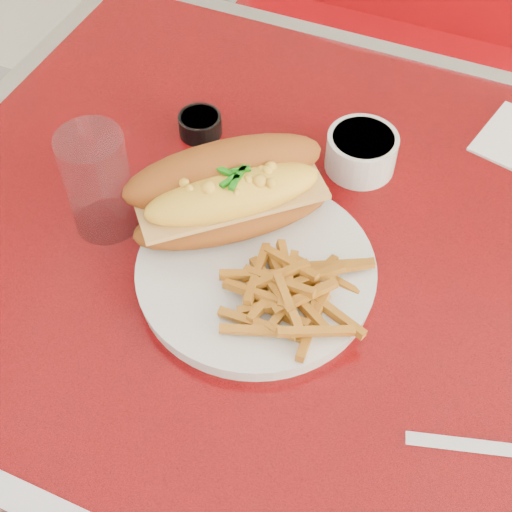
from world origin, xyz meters
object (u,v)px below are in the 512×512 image
at_px(dinner_plate, 256,272).
at_px(fork, 308,285).
at_px(sauce_cup_left, 200,124).
at_px(mac_hoagie, 230,192).
at_px(booth_bench_far, 458,137).
at_px(water_tumbler, 99,183).
at_px(gravy_ramekin, 361,151).
at_px(diner_table, 369,337).

relative_size(dinner_plate, fork, 2.07).
bearing_deg(sauce_cup_left, mac_hoagie, -51.64).
bearing_deg(booth_bench_far, sauce_cup_left, -113.31).
bearing_deg(dinner_plate, water_tumbler, 178.21).
height_order(fork, water_tumbler, water_tumbler).
height_order(mac_hoagie, fork, mac_hoagie).
xyz_separation_m(dinner_plate, mac_hoagie, (-0.06, 0.06, 0.05)).
xyz_separation_m(fork, water_tumbler, (-0.26, 0.01, 0.05)).
bearing_deg(gravy_ramekin, sauce_cup_left, -173.40).
distance_m(mac_hoagie, sauce_cup_left, 0.18).
bearing_deg(water_tumbler, sauce_cup_left, 79.73).
xyz_separation_m(diner_table, fork, (-0.07, -0.08, 0.18)).
bearing_deg(water_tumbler, fork, -1.38).
xyz_separation_m(diner_table, dinner_plate, (-0.13, -0.08, 0.17)).
xyz_separation_m(diner_table, mac_hoagie, (-0.19, -0.02, 0.23)).
distance_m(dinner_plate, fork, 0.06).
xyz_separation_m(dinner_plate, water_tumbler, (-0.20, 0.01, 0.06)).
bearing_deg(fork, diner_table, -48.86).
bearing_deg(gravy_ramekin, dinner_plate, -103.32).
relative_size(gravy_ramekin, water_tumbler, 0.84).
bearing_deg(fork, sauce_cup_left, 42.52).
bearing_deg(booth_bench_far, gravy_ramekin, -96.83).
bearing_deg(water_tumbler, dinner_plate, -1.79).
relative_size(booth_bench_far, dinner_plate, 3.96).
bearing_deg(booth_bench_far, diner_table, -90.00).
xyz_separation_m(booth_bench_far, dinner_plate, (-0.13, -0.89, 0.49)).
xyz_separation_m(fork, gravy_ramekin, (-0.01, 0.22, 0.01)).
bearing_deg(gravy_ramekin, water_tumbler, -139.82).
bearing_deg(gravy_ramekin, fork, -87.07).
xyz_separation_m(sauce_cup_left, water_tumbler, (-0.03, -0.19, 0.05)).
xyz_separation_m(booth_bench_far, gravy_ramekin, (-0.08, -0.67, 0.51)).
distance_m(dinner_plate, gravy_ramekin, 0.23).
xyz_separation_m(mac_hoagie, water_tumbler, (-0.14, -0.05, 0.00)).
height_order(sauce_cup_left, water_tumbler, water_tumbler).
height_order(booth_bench_far, sauce_cup_left, booth_bench_far).
height_order(dinner_plate, mac_hoagie, mac_hoagie).
distance_m(diner_table, water_tumbler, 0.41).
relative_size(dinner_plate, water_tumbler, 2.23).
relative_size(diner_table, dinner_plate, 4.06).
height_order(diner_table, fork, fork).
bearing_deg(fork, booth_bench_far, -11.68).
bearing_deg(dinner_plate, sauce_cup_left, 130.60).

